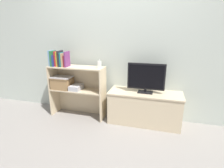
# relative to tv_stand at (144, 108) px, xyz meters

# --- Properties ---
(ground_plane) EXTENTS (16.00, 16.00, 0.00)m
(ground_plane) POSITION_rel_tv_stand_xyz_m (-0.51, -0.20, -0.25)
(ground_plane) COLOR gray
(wall_back) EXTENTS (10.00, 0.05, 2.40)m
(wall_back) POSITION_rel_tv_stand_xyz_m (-0.51, 0.24, 0.95)
(wall_back) COLOR #B2BCB2
(wall_back) RESTS_ON ground_plane
(tv_stand) EXTENTS (1.11, 0.42, 0.51)m
(tv_stand) POSITION_rel_tv_stand_xyz_m (0.00, 0.00, 0.00)
(tv_stand) COLOR #CCB793
(tv_stand) RESTS_ON ground_plane
(tv) EXTENTS (0.55, 0.14, 0.45)m
(tv) POSITION_rel_tv_stand_xyz_m (0.00, -0.00, 0.49)
(tv) COLOR black
(tv) RESTS_ON tv_stand
(bookshelf_lower_tier) EXTENTS (0.92, 0.31, 0.47)m
(bookshelf_lower_tier) POSITION_rel_tv_stand_xyz_m (-1.11, 0.01, 0.05)
(bookshelf_lower_tier) COLOR #CCB793
(bookshelf_lower_tier) RESTS_ON ground_plane
(bookshelf_upper_tier) EXTENTS (0.92, 0.31, 0.39)m
(bookshelf_upper_tier) POSITION_rel_tv_stand_xyz_m (-1.11, 0.01, 0.47)
(bookshelf_upper_tier) COLOR #CCB793
(bookshelf_upper_tier) RESTS_ON bookshelf_lower_tier
(book_skyblue) EXTENTS (0.03, 0.13, 0.25)m
(book_skyblue) POSITION_rel_tv_stand_xyz_m (-1.53, -0.10, 0.73)
(book_skyblue) COLOR #709ECC
(book_skyblue) RESTS_ON bookshelf_upper_tier
(book_forest) EXTENTS (0.03, 0.16, 0.25)m
(book_forest) POSITION_rel_tv_stand_xyz_m (-1.49, -0.10, 0.73)
(book_forest) COLOR #286638
(book_forest) RESTS_ON bookshelf_upper_tier
(book_navy) EXTENTS (0.03, 0.16, 0.19)m
(book_navy) POSITION_rel_tv_stand_xyz_m (-1.46, -0.10, 0.70)
(book_navy) COLOR navy
(book_navy) RESTS_ON bookshelf_upper_tier
(book_crimson) EXTENTS (0.02, 0.13, 0.24)m
(book_crimson) POSITION_rel_tv_stand_xyz_m (-1.43, -0.10, 0.72)
(book_crimson) COLOR #B22328
(book_crimson) RESTS_ON bookshelf_upper_tier
(book_mustard) EXTENTS (0.03, 0.13, 0.23)m
(book_mustard) POSITION_rel_tv_stand_xyz_m (-1.40, -0.10, 0.72)
(book_mustard) COLOR gold
(book_mustard) RESTS_ON bookshelf_upper_tier
(book_charcoal) EXTENTS (0.03, 0.15, 0.25)m
(book_charcoal) POSITION_rel_tv_stand_xyz_m (-1.36, -0.10, 0.73)
(book_charcoal) COLOR #232328
(book_charcoal) RESTS_ON bookshelf_upper_tier
(book_teal) EXTENTS (0.02, 0.15, 0.22)m
(book_teal) POSITION_rel_tv_stand_xyz_m (-1.33, -0.10, 0.72)
(book_teal) COLOR #1E7075
(book_teal) RESTS_ON bookshelf_upper_tier
(book_tan) EXTENTS (0.03, 0.15, 0.22)m
(book_tan) POSITION_rel_tv_stand_xyz_m (-1.30, -0.10, 0.71)
(book_tan) COLOR tan
(book_tan) RESTS_ON bookshelf_upper_tier
(book_maroon) EXTENTS (0.02, 0.14, 0.18)m
(book_maroon) POSITION_rel_tv_stand_xyz_m (-1.27, -0.10, 0.69)
(book_maroon) COLOR maroon
(book_maroon) RESTS_ON bookshelf_upper_tier
(book_plum) EXTENTS (0.02, 0.15, 0.24)m
(book_plum) POSITION_rel_tv_stand_xyz_m (-1.24, -0.10, 0.73)
(book_plum) COLOR #6B2D66
(book_plum) RESTS_ON bookshelf_upper_tier
(baby_monitor) EXTENTS (0.05, 0.04, 0.14)m
(baby_monitor) POSITION_rel_tv_stand_xyz_m (-0.71, -0.05, 0.66)
(baby_monitor) COLOR white
(baby_monitor) RESTS_ON bookshelf_upper_tier
(storage_basket_left) EXTENTS (0.31, 0.28, 0.19)m
(storage_basket_left) POSITION_rel_tv_stand_xyz_m (-1.38, -0.06, 0.32)
(storage_basket_left) COLOR #937047
(storage_basket_left) RESTS_ON bookshelf_lower_tier
(laptop) EXTENTS (0.33, 0.23, 0.02)m
(laptop) POSITION_rel_tv_stand_xyz_m (-1.38, -0.06, 0.42)
(laptop) COLOR #BCBCC1
(laptop) RESTS_ON storage_basket_left
(magazine_stack) EXTENTS (0.17, 0.25, 0.08)m
(magazine_stack) POSITION_rel_tv_stand_xyz_m (-1.12, -0.07, 0.26)
(magazine_stack) COLOR #B2B2B7
(magazine_stack) RESTS_ON bookshelf_lower_tier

